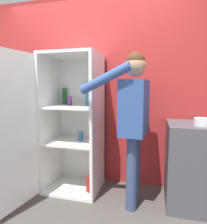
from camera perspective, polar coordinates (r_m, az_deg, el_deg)
ground_plane at (r=2.32m, az=-10.96°, el=-27.92°), size 12.00×12.00×0.00m
wall_back at (r=2.82m, az=-2.94°, el=6.04°), size 7.00×0.06×2.55m
refrigerator at (r=2.54m, az=-11.50°, el=-3.49°), size 0.84×1.27×1.74m
person at (r=2.17m, az=8.59°, el=0.21°), size 0.69×0.60×1.69m
counter at (r=2.53m, az=25.41°, el=-13.53°), size 0.68×0.62×0.93m
bowl at (r=2.30m, az=26.47°, el=-2.54°), size 0.17×0.17×0.08m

